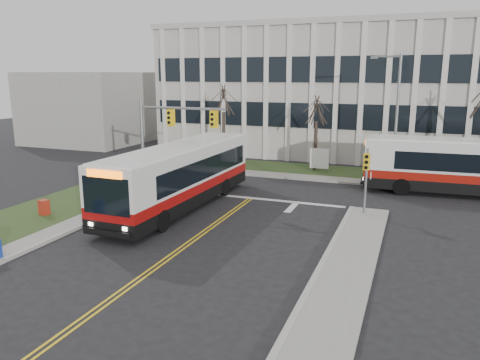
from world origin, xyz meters
The scene contains 17 objects.
ground centered at (0.00, 0.00, 0.00)m, with size 120.00×120.00×0.00m, color black.
sidewalk_west centered at (-7.00, -5.00, 0.07)m, with size 1.20×26.00×0.14m, color #9E9B93.
sidewalk_east centered at (7.50, -5.00, 0.07)m, with size 2.00×26.00×0.14m, color #9E9B93.
sidewalk_cross centered at (5.00, 15.20, 0.07)m, with size 44.00×1.60×0.14m, color #9E9B93.
building_lawn centered at (5.00, 18.00, 0.06)m, with size 44.00×5.00×0.12m, color #324A1F.
office_building centered at (5.00, 30.00, 6.00)m, with size 40.00×16.00×12.00m, color beige.
building_annex centered at (-26.00, 26.00, 4.00)m, with size 12.00×12.00×8.00m, color #9E9B93.
mast_arm_signal centered at (-5.62, 7.16, 4.26)m, with size 6.11×0.38×6.20m.
signal_pole_near centered at (7.20, 6.90, 2.50)m, with size 0.34×0.39×3.80m.
signal_pole_far centered at (7.20, 15.40, 2.50)m, with size 0.34×0.39×3.80m.
streetlight centered at (8.03, 16.20, 5.19)m, with size 2.15×0.25×9.20m.
directory_sign centered at (2.50, 17.50, 1.17)m, with size 1.50×0.12×2.00m.
tree_left centered at (-6.00, 18.00, 5.51)m, with size 1.80×1.80×7.70m.
tree_mid centered at (2.00, 18.20, 4.88)m, with size 1.80×1.80×6.82m.
bus_main centered at (-3.27, 4.75, 1.82)m, with size 2.95×13.64×3.64m, color silver, non-canonical shape.
bus_cross centered at (13.16, 14.00, 1.79)m, with size 2.91×13.42×3.58m, color silver, non-canonical shape.
newspaper_box_red centered at (-9.50, 0.35, 0.47)m, with size 0.50×0.45×0.95m, color #A42715.
Camera 1 is at (9.66, -19.21, 7.78)m, focal length 35.00 mm.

